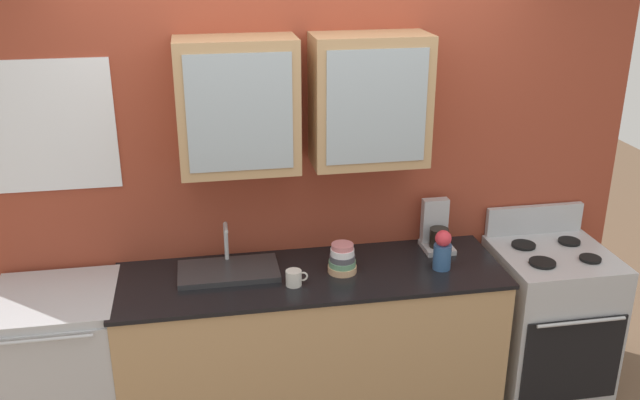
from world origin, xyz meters
The scene contains 9 objects.
back_wall_unit centered at (-0.01, 0.34, 1.48)m, with size 3.89×0.41×2.81m.
counter centered at (0.00, 0.00, 0.45)m, with size 2.13×0.66×0.90m.
stove_range centered at (1.44, 0.00, 0.46)m, with size 0.65×0.68×1.08m.
sink_faucet centered at (-0.44, 0.08, 0.92)m, with size 0.55×0.31×0.26m.
bowl_stack centered at (0.17, -0.01, 0.98)m, with size 0.16×0.16×0.17m.
vase centered at (0.72, -0.07, 1.01)m, with size 0.10×0.10×0.23m.
cup_near_sink centered at (-0.11, -0.11, 0.94)m, with size 0.12×0.09×0.08m.
dishwasher centered at (-1.35, 0.00, 0.45)m, with size 0.63×0.64×0.90m.
coffee_maker centered at (0.78, 0.20, 1.01)m, with size 0.17×0.20×0.29m.
Camera 1 is at (-0.56, -3.37, 2.67)m, focal length 39.37 mm.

